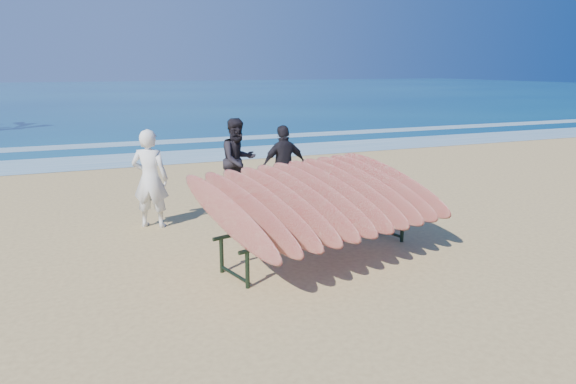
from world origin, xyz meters
name	(u,v)px	position (x,y,z in m)	size (l,w,h in m)	color
ground	(309,271)	(0.00, 0.00, 0.00)	(120.00, 120.00, 0.00)	tan
ocean	(108,92)	(0.00, 55.00, 0.01)	(160.00, 160.00, 0.00)	navy
foam_near	(181,157)	(0.00, 10.00, 0.01)	(160.00, 160.00, 0.00)	white
foam_far	(164,142)	(0.00, 13.50, 0.01)	(160.00, 160.00, 0.00)	white
surfboard_rack	(320,198)	(0.38, 0.50, 0.89)	(3.71, 3.22, 1.44)	black
person_white	(150,179)	(-1.74, 2.91, 0.86)	(0.63, 0.41, 1.73)	white
person_dark_a	(238,160)	(0.18, 4.07, 0.87)	(0.85, 0.66, 1.74)	black
person_dark_b	(284,166)	(0.95, 3.41, 0.82)	(0.96, 0.40, 1.63)	black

